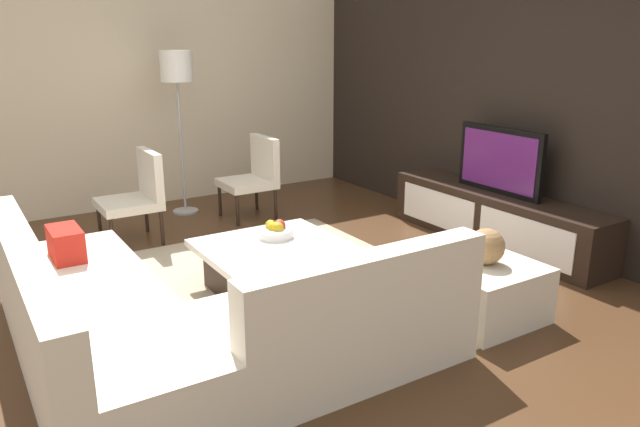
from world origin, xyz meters
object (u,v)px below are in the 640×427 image
at_px(ottoman, 483,290).
at_px(accent_chair_far, 255,173).
at_px(media_console, 495,218).
at_px(fruit_bowl, 275,231).
at_px(sectional_couch, 183,321).
at_px(coffee_table, 276,268).
at_px(decorative_ball, 486,246).
at_px(television, 500,160).
at_px(accent_chair_near, 138,192).
at_px(floor_lamp, 177,76).

height_order(ottoman, accent_chair_far, accent_chair_far).
height_order(media_console, fruit_bowl, fruit_bowl).
xyz_separation_m(sectional_couch, fruit_bowl, (-0.81, 1.07, 0.15)).
bearing_deg(coffee_table, fruit_bowl, 150.57).
bearing_deg(sectional_couch, decorative_ball, 75.36).
distance_m(television, fruit_bowl, 2.24).
distance_m(coffee_table, accent_chair_far, 2.10).
xyz_separation_m(accent_chair_near, fruit_bowl, (1.60, 0.62, -0.05)).
relative_size(television, coffee_table, 0.89).
xyz_separation_m(television, accent_chair_near, (-1.88, -2.81, -0.32)).
bearing_deg(accent_chair_far, accent_chair_near, -88.46).
xyz_separation_m(floor_lamp, fruit_bowl, (2.30, -0.08, -1.07)).
relative_size(coffee_table, decorative_ball, 4.21).
xyz_separation_m(television, decorative_ball, (1.05, -1.27, -0.28)).
distance_m(media_console, coffee_table, 2.30).
bearing_deg(ottoman, decorative_ball, 0.00).
bearing_deg(media_console, sectional_couch, -80.80).
bearing_deg(accent_chair_far, fruit_bowl, -26.31).
height_order(media_console, accent_chair_near, accent_chair_near).
height_order(television, coffee_table, television).
height_order(accent_chair_near, fruit_bowl, accent_chair_near).
distance_m(coffee_table, accent_chair_near, 1.88).
xyz_separation_m(media_console, ottoman, (1.05, -1.27, -0.05)).
height_order(accent_chair_near, decorative_ball, accent_chair_near).
height_order(accent_chair_near, ottoman, accent_chair_near).
bearing_deg(television, sectional_couch, -80.81).
height_order(coffee_table, decorative_ball, decorative_ball).
bearing_deg(sectional_couch, television, 99.19).
bearing_deg(floor_lamp, accent_chair_far, 47.34).
xyz_separation_m(fruit_bowl, decorative_ball, (1.33, 0.93, 0.09)).
distance_m(accent_chair_far, decorative_ball, 3.08).
distance_m(television, decorative_ball, 1.67).
xyz_separation_m(media_console, accent_chair_near, (-1.88, -2.81, 0.24)).
xyz_separation_m(media_console, fruit_bowl, (-0.28, -2.19, 0.18)).
height_order(sectional_couch, coffee_table, sectional_couch).
xyz_separation_m(media_console, decorative_ball, (1.05, -1.27, 0.28)).
bearing_deg(media_console, coffee_table, -92.49).
bearing_deg(fruit_bowl, decorative_ball, 34.86).
bearing_deg(floor_lamp, coffee_table, -4.29).
bearing_deg(accent_chair_far, coffee_table, -27.11).
bearing_deg(fruit_bowl, floor_lamp, 177.91).
distance_m(media_console, ottoman, 1.65).
bearing_deg(floor_lamp, television, 39.26).
height_order(accent_chair_far, decorative_ball, accent_chair_far).
bearing_deg(accent_chair_near, media_console, 59.90).
bearing_deg(television, ottoman, -50.46).
bearing_deg(decorative_ball, fruit_bowl, -145.14).
bearing_deg(accent_chair_far, ottoman, -0.40).
bearing_deg(coffee_table, sectional_couch, -56.90).
distance_m(television, coffee_table, 2.38).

